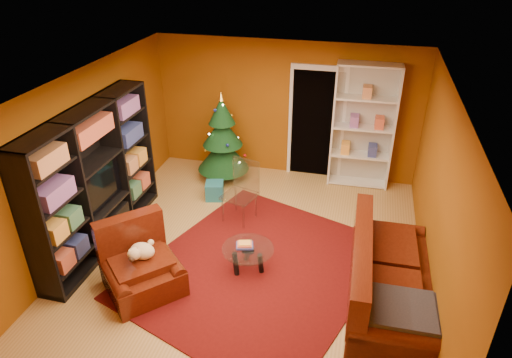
% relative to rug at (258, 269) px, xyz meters
% --- Properties ---
extents(floor, '(5.00, 5.50, 0.05)m').
position_rel_rug_xyz_m(floor, '(-0.22, 0.36, -0.03)').
color(floor, '#AE8343').
rests_on(floor, ground).
extents(ceiling, '(5.00, 5.50, 0.05)m').
position_rel_rug_xyz_m(ceiling, '(-0.22, 0.36, 2.62)').
color(ceiling, silver).
rests_on(ceiling, wall_back).
extents(wall_back, '(5.00, 0.05, 2.60)m').
position_rel_rug_xyz_m(wall_back, '(-0.22, 3.14, 1.29)').
color(wall_back, '#8D4C0C').
rests_on(wall_back, ground).
extents(wall_left, '(0.05, 5.50, 2.60)m').
position_rel_rug_xyz_m(wall_left, '(-2.74, 0.36, 1.29)').
color(wall_left, '#8D4C0C').
rests_on(wall_left, ground).
extents(wall_right, '(0.05, 5.50, 2.60)m').
position_rel_rug_xyz_m(wall_right, '(2.31, 0.36, 1.29)').
color(wall_right, '#8D4C0C').
rests_on(wall_right, ground).
extents(doorway, '(1.06, 0.60, 2.16)m').
position_rel_rug_xyz_m(doorway, '(0.38, 3.09, 1.04)').
color(doorway, black).
rests_on(doorway, floor).
extents(rug, '(3.94, 4.24, 0.02)m').
position_rel_rug_xyz_m(rug, '(0.00, 0.00, 0.00)').
color(rug, '#580D0C').
rests_on(rug, floor).
extents(media_unit, '(0.46, 2.82, 2.16)m').
position_rel_rug_xyz_m(media_unit, '(-2.49, 0.13, 1.07)').
color(media_unit, black).
rests_on(media_unit, floor).
extents(christmas_tree, '(1.00, 1.00, 1.76)m').
position_rel_rug_xyz_m(christmas_tree, '(-1.30, 2.51, 0.84)').
color(christmas_tree, black).
rests_on(christmas_tree, floor).
extents(gift_box_teal, '(0.38, 0.38, 0.31)m').
position_rel_rug_xyz_m(gift_box_teal, '(-1.23, 1.74, 0.15)').
color(gift_box_teal, '#1A677B').
rests_on(gift_box_teal, floor).
extents(gift_box_red, '(0.28, 0.28, 0.23)m').
position_rel_rug_xyz_m(gift_box_red, '(-1.54, 2.62, 0.10)').
color(gift_box_red, maroon).
rests_on(gift_box_red, floor).
extents(white_bookshelf, '(1.11, 0.43, 2.37)m').
position_rel_rug_xyz_m(white_bookshelf, '(1.24, 2.93, 1.14)').
color(white_bookshelf, white).
rests_on(white_bookshelf, floor).
extents(armchair, '(1.43, 1.43, 0.79)m').
position_rel_rug_xyz_m(armchair, '(-1.40, -0.77, 0.39)').
color(armchair, '#401207').
rests_on(armchair, rug).
extents(dog, '(0.49, 0.50, 0.26)m').
position_rel_rug_xyz_m(dog, '(-1.40, -0.69, 0.58)').
color(dog, beige).
rests_on(dog, armchair).
extents(sofa, '(1.04, 2.25, 0.96)m').
position_rel_rug_xyz_m(sofa, '(1.80, -0.21, 0.47)').
color(sofa, '#401207').
rests_on(sofa, rug).
extents(coffee_table, '(0.91, 0.91, 0.46)m').
position_rel_rug_xyz_m(coffee_table, '(-0.14, -0.04, 0.18)').
color(coffee_table, gray).
rests_on(coffee_table, rug).
extents(acrylic_chair, '(0.62, 0.65, 0.95)m').
position_rel_rug_xyz_m(acrylic_chair, '(-0.60, 1.15, 0.47)').
color(acrylic_chair, '#66605B').
rests_on(acrylic_chair, rug).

